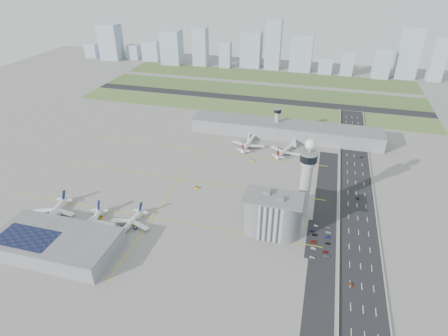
% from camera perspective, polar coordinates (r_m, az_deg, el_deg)
% --- Properties ---
extents(ground, '(1000.00, 1000.00, 0.00)m').
position_cam_1_polar(ground, '(310.48, -1.72, -5.51)').
color(ground, gray).
extents(grass_strip_0, '(480.00, 50.00, 0.08)m').
position_cam_1_polar(grass_strip_0, '(509.10, 3.54, 9.13)').
color(grass_strip_0, '#536F35').
rests_on(grass_strip_0, ground).
extents(grass_strip_1, '(480.00, 60.00, 0.08)m').
position_cam_1_polar(grass_strip_1, '(578.62, 5.16, 11.64)').
color(grass_strip_1, '#506F34').
rests_on(grass_strip_1, ground).
extents(grass_strip_2, '(480.00, 70.00, 0.08)m').
position_cam_1_polar(grass_strip_2, '(654.11, 6.52, 13.72)').
color(grass_strip_2, '#4B6630').
rests_on(grass_strip_2, ground).
extents(runway, '(480.00, 22.00, 0.10)m').
position_cam_1_polar(runway, '(543.21, 4.39, 10.45)').
color(runway, black).
rests_on(runway, ground).
extents(highway, '(28.00, 500.00, 0.10)m').
position_cam_1_polar(highway, '(303.50, 19.79, -8.51)').
color(highway, black).
rests_on(highway, ground).
extents(barrier_left, '(0.60, 500.00, 1.20)m').
position_cam_1_polar(barrier_left, '(301.70, 17.16, -8.12)').
color(barrier_left, '#9E9E99').
rests_on(barrier_left, ground).
extents(barrier_right, '(0.60, 500.00, 1.20)m').
position_cam_1_polar(barrier_right, '(305.29, 22.42, -8.72)').
color(barrier_right, '#9E9E99').
rests_on(barrier_right, ground).
extents(landside_road, '(18.00, 260.00, 0.08)m').
position_cam_1_polar(landside_road, '(293.37, 14.98, -9.11)').
color(landside_road, black).
rests_on(landside_road, ground).
extents(parking_lot, '(20.00, 44.00, 0.10)m').
position_cam_1_polar(parking_lot, '(283.89, 14.47, -10.54)').
color(parking_lot, black).
rests_on(parking_lot, ground).
extents(taxiway_line_h_0, '(260.00, 0.60, 0.01)m').
position_cam_1_polar(taxiway_line_h_0, '(300.80, -10.78, -7.43)').
color(taxiway_line_h_0, yellow).
rests_on(taxiway_line_h_0, ground).
extents(taxiway_line_h_1, '(260.00, 0.60, 0.01)m').
position_cam_1_polar(taxiway_line_h_1, '(345.66, -6.63, -1.68)').
color(taxiway_line_h_1, yellow).
rests_on(taxiway_line_h_1, ground).
extents(taxiway_line_h_2, '(260.00, 0.60, 0.01)m').
position_cam_1_polar(taxiway_line_h_2, '(394.55, -3.49, 2.71)').
color(taxiway_line_h_2, yellow).
rests_on(taxiway_line_h_2, ground).
extents(taxiway_line_v, '(0.60, 260.00, 0.01)m').
position_cam_1_polar(taxiway_line_v, '(345.66, -6.63, -1.68)').
color(taxiway_line_v, yellow).
rests_on(taxiway_line_v, ground).
extents(control_tower, '(14.00, 14.00, 64.50)m').
position_cam_1_polar(control_tower, '(288.46, 12.47, -1.01)').
color(control_tower, '#ADAAA5').
rests_on(control_tower, ground).
extents(secondary_tower, '(8.60, 8.60, 31.90)m').
position_cam_1_polar(secondary_tower, '(425.82, 8.09, 7.35)').
color(secondary_tower, '#ADAAA5').
rests_on(secondary_tower, ground).
extents(admin_building, '(42.00, 24.00, 33.50)m').
position_cam_1_polar(admin_building, '(275.29, 7.37, -7.08)').
color(admin_building, '#B2B2B7').
rests_on(admin_building, ground).
extents(terminal_pier, '(210.00, 32.00, 15.80)m').
position_cam_1_polar(terminal_pier, '(427.28, 9.28, 5.75)').
color(terminal_pier, gray).
rests_on(terminal_pier, ground).
extents(near_terminal, '(84.00, 42.00, 13.00)m').
position_cam_1_polar(near_terminal, '(287.01, -24.25, -10.43)').
color(near_terminal, gray).
rests_on(near_terminal, ground).
extents(airplane_near_a, '(39.29, 44.59, 11.38)m').
position_cam_1_polar(airplane_near_a, '(323.81, -24.67, -5.76)').
color(airplane_near_a, white).
rests_on(airplane_near_a, ground).
extents(airplane_near_b, '(44.35, 48.78, 11.55)m').
position_cam_1_polar(airplane_near_b, '(299.14, -19.50, -7.69)').
color(airplane_near_b, white).
rests_on(airplane_near_b, ground).
extents(airplane_near_c, '(35.51, 40.79, 10.73)m').
position_cam_1_polar(airplane_near_c, '(292.12, -14.28, -7.86)').
color(airplane_near_c, white).
rests_on(airplane_near_c, ground).
extents(airplane_far_a, '(39.86, 45.50, 11.78)m').
position_cam_1_polar(airplane_far_a, '(400.77, 3.74, 4.09)').
color(airplane_far_a, white).
rests_on(airplane_far_a, ground).
extents(airplane_far_b, '(44.37, 48.04, 11.01)m').
position_cam_1_polar(airplane_far_b, '(391.24, 9.37, 3.00)').
color(airplane_far_b, white).
rests_on(airplane_far_b, ground).
extents(jet_bridge_near_0, '(5.39, 14.31, 5.70)m').
position_cam_1_polar(jet_bridge_near_0, '(315.56, -25.45, -7.59)').
color(jet_bridge_near_0, silver).
rests_on(jet_bridge_near_0, ground).
extents(jet_bridge_near_1, '(5.39, 14.31, 5.70)m').
position_cam_1_polar(jet_bridge_near_1, '(298.56, -20.95, -8.79)').
color(jet_bridge_near_1, silver).
rests_on(jet_bridge_near_1, ground).
extents(jet_bridge_near_2, '(5.39, 14.31, 5.70)m').
position_cam_1_polar(jet_bridge_near_2, '(283.72, -15.90, -10.07)').
color(jet_bridge_near_2, silver).
rests_on(jet_bridge_near_2, ground).
extents(jet_bridge_far_0, '(5.39, 14.31, 5.70)m').
position_cam_1_polar(jet_bridge_far_0, '(419.88, 3.79, 4.88)').
color(jet_bridge_far_0, silver).
rests_on(jet_bridge_far_0, ground).
extents(jet_bridge_far_1, '(5.39, 14.31, 5.70)m').
position_cam_1_polar(jet_bridge_far_1, '(413.99, 10.58, 4.04)').
color(jet_bridge_far_1, silver).
rests_on(jet_bridge_far_1, ground).
extents(tug_0, '(2.92, 3.81, 2.02)m').
position_cam_1_polar(tug_0, '(309.61, -18.20, -7.13)').
color(tug_0, '#DFA50D').
rests_on(tug_0, ground).
extents(tug_1, '(3.69, 2.87, 1.93)m').
position_cam_1_polar(tug_1, '(303.61, -17.87, -7.89)').
color(tug_1, yellow).
rests_on(tug_1, ground).
extents(tug_2, '(3.89, 3.53, 1.87)m').
position_cam_1_polar(tug_2, '(296.14, -13.55, -8.25)').
color(tug_2, yellow).
rests_on(tug_2, ground).
extents(tug_3, '(3.31, 2.34, 1.88)m').
position_cam_1_polar(tug_3, '(330.41, -4.21, -2.98)').
color(tug_3, '#D79C02').
rests_on(tug_3, ground).
extents(tug_4, '(3.00, 2.18, 1.66)m').
position_cam_1_polar(tug_4, '(373.61, 4.31, 1.17)').
color(tug_4, gold).
rests_on(tug_4, ground).
extents(tug_5, '(4.03, 3.53, 1.96)m').
position_cam_1_polar(tug_5, '(399.49, 8.35, 2.95)').
color(tug_5, '#D8BB05').
rests_on(tug_5, ground).
extents(car_lot_0, '(3.77, 1.60, 1.27)m').
position_cam_1_polar(car_lot_0, '(267.80, 13.28, -13.09)').
color(car_lot_0, silver).
rests_on(car_lot_0, ground).
extents(car_lot_1, '(3.98, 1.60, 1.28)m').
position_cam_1_polar(car_lot_1, '(274.76, 13.50, -11.81)').
color(car_lot_1, '#96A1A8').
rests_on(car_lot_1, ground).
extents(car_lot_2, '(4.52, 2.12, 1.25)m').
position_cam_1_polar(car_lot_2, '(280.07, 13.47, -10.88)').
color(car_lot_2, '#9B1F0D').
rests_on(car_lot_2, ground).
extents(car_lot_3, '(4.03, 1.94, 1.13)m').
position_cam_1_polar(car_lot_3, '(286.40, 13.65, -9.86)').
color(car_lot_3, black).
rests_on(car_lot_3, ground).
extents(car_lot_4, '(3.58, 1.63, 1.19)m').
position_cam_1_polar(car_lot_4, '(289.64, 13.38, -9.30)').
color(car_lot_4, navy).
rests_on(car_lot_4, ground).
extents(car_lot_5, '(3.37, 1.42, 1.08)m').
position_cam_1_polar(car_lot_5, '(294.95, 13.82, -8.56)').
color(car_lot_5, silver).
rests_on(car_lot_5, ground).
extents(car_lot_6, '(4.38, 2.08, 1.21)m').
position_cam_1_polar(car_lot_6, '(270.91, 15.38, -12.84)').
color(car_lot_6, slate).
rests_on(car_lot_6, ground).
extents(car_lot_7, '(3.96, 1.62, 1.15)m').
position_cam_1_polar(car_lot_7, '(274.08, 15.21, -12.23)').
color(car_lot_7, maroon).
rests_on(car_lot_7, ground).
extents(car_lot_8, '(3.41, 1.43, 1.15)m').
position_cam_1_polar(car_lot_8, '(281.31, 15.55, -11.01)').
color(car_lot_8, black).
rests_on(car_lot_8, ground).
extents(car_lot_9, '(4.01, 1.97, 1.26)m').
position_cam_1_polar(car_lot_9, '(286.64, 15.51, -10.10)').
color(car_lot_9, '#121456').
rests_on(car_lot_9, ground).
extents(car_lot_10, '(4.40, 2.46, 1.16)m').
position_cam_1_polar(car_lot_10, '(291.10, 15.62, -9.43)').
color(car_lot_10, silver).
rests_on(car_lot_10, ground).
extents(car_lot_11, '(4.24, 2.15, 1.18)m').
position_cam_1_polar(car_lot_11, '(295.54, 15.61, -8.75)').
color(car_lot_11, gray).
rests_on(car_lot_11, ground).
extents(car_hw_0, '(1.96, 3.69, 1.19)m').
position_cam_1_polar(car_hw_0, '(256.55, 18.83, -16.47)').
color(car_hw_0, '#B2300A').
rests_on(car_hw_0, ground).
extents(car_hw_1, '(1.57, 3.88, 1.25)m').
position_cam_1_polar(car_hw_1, '(335.79, 19.70, -4.35)').
color(car_hw_1, black).
rests_on(car_hw_1, ground).
extents(car_hw_2, '(2.57, 4.43, 1.16)m').
position_cam_1_polar(car_hw_2, '(404.47, 20.18, 1.61)').
color(car_hw_2, navy).
rests_on(car_hw_2, ground).
extents(car_hw_4, '(1.94, 3.80, 1.24)m').
position_cam_1_polar(car_hw_4, '(459.92, 18.15, 5.40)').
color(car_hw_4, '#919497').
rests_on(car_hw_4, ground).
extents(skyline_bldg_0, '(24.05, 19.24, 26.50)m').
position_cam_1_polar(skyline_bldg_0, '(820.73, -19.43, 16.55)').
color(skyline_bldg_0, '#9EADC1').
rests_on(skyline_bldg_0, ground).
extents(skyline_bldg_1, '(37.63, 30.10, 65.60)m').
position_cam_1_polar(skyline_bldg_1, '(788.66, -16.88, 17.92)').
color(skyline_bldg_1, '#9EADC1').
rests_on(skyline_bldg_1, ground).
extents(skyline_bldg_2, '(22.81, 18.25, 26.79)m').
position_cam_1_polar(skyline_bldg_2, '(783.46, -13.58, 16.81)').
color(skyline_bldg_2, '#9EADC1').
rests_on(skyline_bldg_2, ground).
extents(skyline_bldg_3, '(32.30, 25.84, 36.93)m').
position_cam_1_polar(skyline_bldg_3, '(766.05, -10.91, 17.19)').
color(skyline_bldg_3, '#9EADC1').
rests_on(skyline_bldg_3, ground).
extents(skyline_bldg_4, '(35.81, 28.65, 60.36)m').
position_cam_1_polar(skyline_bldg_4, '(729.66, -7.97, 17.76)').
color(skyline_bldg_4, '#9EADC1').
rests_on(skyline_bldg_4, ground).
extents(skyline_bldg_5, '(25.49, 20.39, 66.89)m').
position_cam_1_polar(skyline_bldg_5, '(714.00, -3.61, 17.97)').
color(skyline_bldg_5, '#9EADC1').
rests_on(skyline_bldg_5, ground).
extents(skyline_bldg_6, '(20.04, 16.03, 45.20)m').
position_cam_1_polar(skyline_bldg_6, '(701.11, 0.21, 16.90)').
color(skyline_bldg_6, '#9EADC1').
rests_on(skyline_bldg_6, ground).
extents(skyline_bldg_7, '(35.76, 28.61, 61.22)m').
position_cam_1_polar(skyline_bldg_7, '(707.76, 4.18, 17.61)').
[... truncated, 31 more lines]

